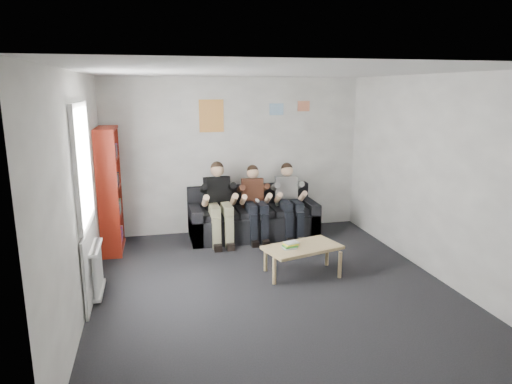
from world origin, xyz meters
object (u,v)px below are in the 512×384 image
bookshelf (111,190)px  coffee_table (302,249)px  person_middle (255,203)px  sofa (252,219)px  person_right (289,201)px  person_left (219,203)px

bookshelf → coffee_table: size_ratio=1.90×
coffee_table → person_middle: (-0.29, 1.63, 0.27)m
coffee_table → sofa: bearing=98.9°
bookshelf → person_middle: 2.33m
bookshelf → person_right: 2.92m
coffee_table → person_middle: bearing=100.0°
bookshelf → person_right: bookshelf is taller
person_middle → person_right: size_ratio=0.99×
coffee_table → person_right: bearing=79.0°
bookshelf → person_left: 1.72m
bookshelf → person_middle: (2.30, 0.00, -0.34)m
person_middle → person_right: (0.60, -0.00, 0.01)m
sofa → person_right: person_right is taller
person_left → person_right: 1.21m
coffee_table → person_middle: size_ratio=0.82×
person_left → sofa: bearing=8.9°
person_middle → bookshelf: bearing=-173.5°
bookshelf → coffee_table: bearing=-30.8°
coffee_table → person_left: (-0.89, 1.62, 0.30)m
coffee_table → person_left: 1.88m
bookshelf → person_left: (1.70, -0.00, -0.31)m
coffee_table → person_right: (0.32, 1.63, 0.28)m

